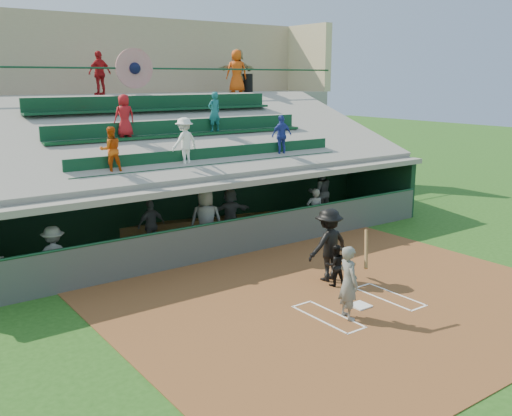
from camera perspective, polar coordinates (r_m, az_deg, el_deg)
ground at (r=13.79m, az=10.34°, el=-9.70°), size 100.00×100.00×0.00m
dirt_slab at (r=14.11m, az=8.86°, el=-9.07°), size 11.00×9.00×0.02m
home_plate at (r=13.78m, az=10.35°, el=-9.57°), size 0.43×0.43×0.03m
batters_box_chalk at (r=13.79m, az=10.34°, el=-9.61°), size 2.65×1.85×0.01m
dugout_floor at (r=18.78m, az=-4.69°, el=-3.32°), size 16.00×3.50×0.04m
concourse_slab at (r=24.25m, az=-13.18°, el=5.57°), size 20.00×3.00×4.60m
grandstand at (r=21.55m, az=-10.06°, el=4.73°), size 20.40×10.40×7.80m
batter_at_plate at (r=12.81m, az=9.26°, el=-7.31°), size 0.90×0.76×1.95m
catcher at (r=14.81m, az=7.92°, el=-5.68°), size 0.64×0.57×1.09m
home_umpire at (r=15.07m, az=7.26°, el=-3.65°), size 1.25×0.72×1.93m
dugout_bench at (r=19.70m, az=-7.23°, el=-1.89°), size 14.20×3.99×0.44m
dugout_player_a at (r=15.41m, az=-19.54°, el=-4.56°), size 1.14×0.86×1.57m
dugout_player_b at (r=17.91m, az=-10.43°, el=-1.66°), size 0.93×0.43×1.55m
dugout_player_c at (r=17.29m, az=-5.01°, el=-1.27°), size 1.15×1.02×1.99m
dugout_player_d at (r=19.25m, az=-2.60°, el=-0.37°), size 1.55×0.82×1.59m
dugout_player_e at (r=19.37m, az=5.88°, el=-0.34°), size 0.69×0.58×1.59m
dugout_player_f at (r=21.74m, az=6.44°, el=1.60°), size 1.14×1.01×1.96m
trash_bin at (r=26.52m, az=-0.93°, el=12.38°), size 0.55×0.55×0.83m
concourse_staff_a at (r=22.63m, az=-15.36°, el=12.87°), size 1.02×0.62×1.63m
concourse_staff_b at (r=25.71m, az=-1.95°, el=13.50°), size 1.07×0.91×1.85m
concourse_staff_c at (r=26.08m, az=-1.89°, el=13.57°), size 1.85×0.91×1.92m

